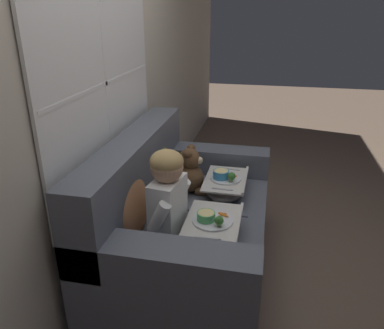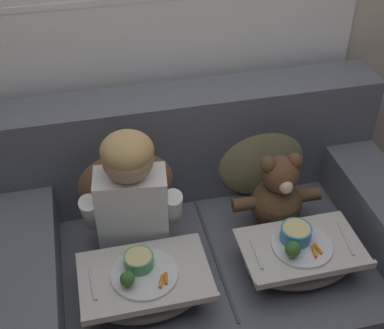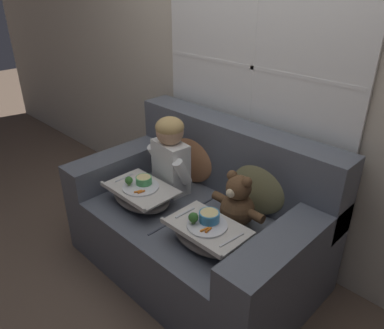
{
  "view_description": "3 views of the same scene",
  "coord_description": "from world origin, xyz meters",
  "px_view_note": "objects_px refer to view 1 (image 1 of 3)",
  "views": [
    {
      "loc": [
        -2.12,
        -0.46,
        1.73
      ],
      "look_at": [
        0.1,
        0.01,
        0.77
      ],
      "focal_mm": 35.0,
      "sensor_mm": 36.0,
      "label": 1
    },
    {
      "loc": [
        -0.41,
        -1.43,
        2.04
      ],
      "look_at": [
        -0.04,
        0.15,
        0.78
      ],
      "focal_mm": 50.0,
      "sensor_mm": 36.0,
      "label": 2
    },
    {
      "loc": [
        1.41,
        -1.44,
        1.84
      ],
      "look_at": [
        -0.02,
        0.0,
        0.79
      ],
      "focal_mm": 35.0,
      "sensor_mm": 36.0,
      "label": 3
    }
  ],
  "objects_px": {
    "child_figure": "(168,190)",
    "lap_tray_child": "(213,229)",
    "teddy_bear": "(190,173)",
    "lap_tray_teddy": "(225,185)",
    "throw_pillow_behind_child": "(131,200)",
    "throw_pillow_behind_teddy": "(159,163)",
    "couch": "(181,226)"
  },
  "relations": [
    {
      "from": "couch",
      "to": "teddy_bear",
      "type": "height_order",
      "value": "couch"
    },
    {
      "from": "throw_pillow_behind_child",
      "to": "teddy_bear",
      "type": "relative_size",
      "value": 1.18
    },
    {
      "from": "throw_pillow_behind_child",
      "to": "lap_tray_teddy",
      "type": "bearing_deg",
      "value": -40.13
    },
    {
      "from": "throw_pillow_behind_teddy",
      "to": "child_figure",
      "type": "relative_size",
      "value": 0.8
    },
    {
      "from": "couch",
      "to": "child_figure",
      "type": "height_order",
      "value": "child_figure"
    },
    {
      "from": "couch",
      "to": "child_figure",
      "type": "relative_size",
      "value": 3.01
    },
    {
      "from": "couch",
      "to": "lap_tray_teddy",
      "type": "height_order",
      "value": "couch"
    },
    {
      "from": "teddy_bear",
      "to": "lap_tray_teddy",
      "type": "height_order",
      "value": "teddy_bear"
    },
    {
      "from": "throw_pillow_behind_child",
      "to": "lap_tray_teddy",
      "type": "distance_m",
      "value": 0.77
    },
    {
      "from": "couch",
      "to": "throw_pillow_behind_child",
      "type": "distance_m",
      "value": 0.5
    },
    {
      "from": "couch",
      "to": "teddy_bear",
      "type": "relative_size",
      "value": 4.33
    },
    {
      "from": "throw_pillow_behind_child",
      "to": "lap_tray_child",
      "type": "bearing_deg",
      "value": -90.12
    },
    {
      "from": "throw_pillow_behind_teddy",
      "to": "lap_tray_teddy",
      "type": "bearing_deg",
      "value": -90.17
    },
    {
      "from": "throw_pillow_behind_child",
      "to": "child_figure",
      "type": "xyz_separation_m",
      "value": [
        -0.0,
        -0.23,
        0.09
      ]
    },
    {
      "from": "lap_tray_teddy",
      "to": "throw_pillow_behind_child",
      "type": "bearing_deg",
      "value": 139.87
    },
    {
      "from": "lap_tray_teddy",
      "to": "throw_pillow_behind_teddy",
      "type": "bearing_deg",
      "value": 89.83
    },
    {
      "from": "child_figure",
      "to": "lap_tray_teddy",
      "type": "relative_size",
      "value": 1.2
    },
    {
      "from": "couch",
      "to": "lap_tray_child",
      "type": "xyz_separation_m",
      "value": [
        -0.29,
        -0.26,
        0.2
      ]
    },
    {
      "from": "lap_tray_child",
      "to": "child_figure",
      "type": "bearing_deg",
      "value": 89.8
    },
    {
      "from": "teddy_bear",
      "to": "lap_tray_teddy",
      "type": "distance_m",
      "value": 0.27
    },
    {
      "from": "couch",
      "to": "lap_tray_child",
      "type": "bearing_deg",
      "value": -138.48
    },
    {
      "from": "throw_pillow_behind_child",
      "to": "child_figure",
      "type": "relative_size",
      "value": 0.82
    },
    {
      "from": "couch",
      "to": "throw_pillow_behind_child",
      "type": "xyz_separation_m",
      "value": [
        -0.29,
        0.23,
        0.33
      ]
    },
    {
      "from": "teddy_bear",
      "to": "lap_tray_teddy",
      "type": "bearing_deg",
      "value": -90.3
    },
    {
      "from": "lap_tray_child",
      "to": "lap_tray_teddy",
      "type": "relative_size",
      "value": 1.02
    },
    {
      "from": "child_figure",
      "to": "lap_tray_teddy",
      "type": "height_order",
      "value": "child_figure"
    },
    {
      "from": "throw_pillow_behind_child",
      "to": "lap_tray_teddy",
      "type": "xyz_separation_m",
      "value": [
        0.58,
        -0.49,
        -0.13
      ]
    },
    {
      "from": "throw_pillow_behind_child",
      "to": "throw_pillow_behind_teddy",
      "type": "xyz_separation_m",
      "value": [
        0.58,
        0.0,
        0.0
      ]
    },
    {
      "from": "child_figure",
      "to": "lap_tray_child",
      "type": "relative_size",
      "value": 1.17
    },
    {
      "from": "child_figure",
      "to": "teddy_bear",
      "type": "distance_m",
      "value": 0.6
    },
    {
      "from": "lap_tray_child",
      "to": "couch",
      "type": "bearing_deg",
      "value": 41.52
    },
    {
      "from": "teddy_bear",
      "to": "lap_tray_teddy",
      "type": "relative_size",
      "value": 0.83
    }
  ]
}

